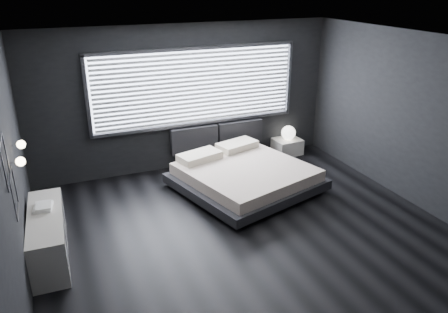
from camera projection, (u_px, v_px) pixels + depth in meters
name	position (u px, v px, depth m)	size (l,w,h in m)	color
room	(247.00, 145.00, 6.09)	(6.04, 6.00, 2.80)	black
window	(197.00, 87.00, 8.38)	(4.14, 0.09, 1.52)	white
headboard	(218.00, 136.00, 8.87)	(1.96, 0.16, 0.52)	black
sconce_near	(20.00, 162.00, 5.03)	(0.18, 0.11, 0.11)	silver
sconce_far	(21.00, 144.00, 5.54)	(0.18, 0.11, 0.11)	silver
wall_art_upper	(5.00, 162.00, 4.39)	(0.01, 0.48, 0.48)	#47474C
wall_art_lower	(14.00, 193.00, 4.78)	(0.01, 0.48, 0.48)	#47474C
bed	(244.00, 175.00, 7.86)	(2.71, 2.64, 0.57)	black
nightstand	(287.00, 146.00, 9.47)	(0.56, 0.47, 0.33)	silver
orb_lamp	(288.00, 133.00, 9.34)	(0.30, 0.30, 0.30)	white
dresser	(48.00, 236.00, 5.91)	(0.51, 1.62, 0.64)	silver
book_stack	(43.00, 206.00, 5.95)	(0.28, 0.34, 0.06)	white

